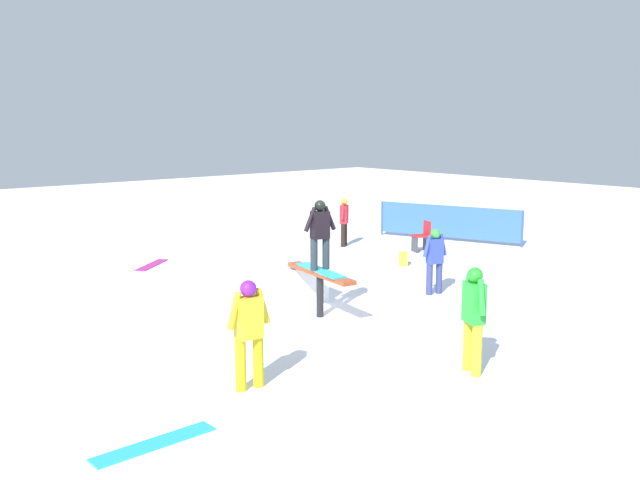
{
  "coord_description": "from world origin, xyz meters",
  "views": [
    {
      "loc": [
        10.03,
        -8.72,
        3.78
      ],
      "look_at": [
        0.0,
        0.0,
        1.5
      ],
      "focal_mm": 40.0,
      "sensor_mm": 36.0,
      "label": 1
    }
  ],
  "objects_px": {
    "bystander_red": "(344,219)",
    "loose_snowboard_magenta": "(152,265)",
    "bystander_green": "(474,314)",
    "bystander_yellow": "(249,328)",
    "bystander_blue": "(435,258)",
    "backpack_on_snow": "(403,259)",
    "loose_snowboard_cyan": "(154,444)",
    "rail_feature": "(320,279)",
    "folding_chair": "(422,237)",
    "main_rider_on_rail": "(320,237)"
  },
  "relations": [
    {
      "from": "bystander_blue",
      "to": "backpack_on_snow",
      "type": "xyz_separation_m",
      "value": [
        -2.51,
        1.76,
        -0.64
      ]
    },
    {
      "from": "backpack_on_snow",
      "to": "bystander_red",
      "type": "bearing_deg",
      "value": 32.68
    },
    {
      "from": "bystander_red",
      "to": "bystander_green",
      "type": "bearing_deg",
      "value": 22.06
    },
    {
      "from": "folding_chair",
      "to": "bystander_blue",
      "type": "bearing_deg",
      "value": -21.28
    },
    {
      "from": "bystander_yellow",
      "to": "bystander_blue",
      "type": "distance_m",
      "value": 6.51
    },
    {
      "from": "bystander_blue",
      "to": "bystander_yellow",
      "type": "bearing_deg",
      "value": -150.37
    },
    {
      "from": "bystander_red",
      "to": "bystander_green",
      "type": "distance_m",
      "value": 10.87
    },
    {
      "from": "rail_feature",
      "to": "bystander_blue",
      "type": "height_order",
      "value": "bystander_blue"
    },
    {
      "from": "loose_snowboard_magenta",
      "to": "backpack_on_snow",
      "type": "xyz_separation_m",
      "value": [
        4.28,
        4.94,
        0.16
      ]
    },
    {
      "from": "bystander_red",
      "to": "bystander_blue",
      "type": "xyz_separation_m",
      "value": [
        5.6,
        -2.53,
        -0.0
      ]
    },
    {
      "from": "rail_feature",
      "to": "backpack_on_snow",
      "type": "xyz_separation_m",
      "value": [
        -2.24,
        4.82,
        -0.58
      ]
    },
    {
      "from": "bystander_yellow",
      "to": "bystander_red",
      "type": "bearing_deg",
      "value": 45.74
    },
    {
      "from": "backpack_on_snow",
      "to": "bystander_blue",
      "type": "bearing_deg",
      "value": -168.41
    },
    {
      "from": "loose_snowboard_cyan",
      "to": "folding_chair",
      "type": "height_order",
      "value": "folding_chair"
    },
    {
      "from": "bystander_red",
      "to": "backpack_on_snow",
      "type": "xyz_separation_m",
      "value": [
        3.09,
        -0.77,
        -0.64
      ]
    },
    {
      "from": "bystander_red",
      "to": "loose_snowboard_magenta",
      "type": "bearing_deg",
      "value": -47.0
    },
    {
      "from": "loose_snowboard_magenta",
      "to": "bystander_yellow",
      "type": "bearing_deg",
      "value": -147.44
    },
    {
      "from": "bystander_green",
      "to": "bystander_blue",
      "type": "relative_size",
      "value": 1.13
    },
    {
      "from": "main_rider_on_rail",
      "to": "backpack_on_snow",
      "type": "relative_size",
      "value": 4.59
    },
    {
      "from": "main_rider_on_rail",
      "to": "loose_snowboard_cyan",
      "type": "bearing_deg",
      "value": -47.79
    },
    {
      "from": "loose_snowboard_magenta",
      "to": "backpack_on_snow",
      "type": "height_order",
      "value": "backpack_on_snow"
    },
    {
      "from": "loose_snowboard_cyan",
      "to": "bystander_red",
      "type": "bearing_deg",
      "value": 36.76
    },
    {
      "from": "bystander_red",
      "to": "bystander_yellow",
      "type": "distance_m",
      "value": 11.52
    },
    {
      "from": "bystander_green",
      "to": "bystander_blue",
      "type": "bearing_deg",
      "value": 162.38
    },
    {
      "from": "bystander_blue",
      "to": "folding_chair",
      "type": "relative_size",
      "value": 1.63
    },
    {
      "from": "folding_chair",
      "to": "bystander_red",
      "type": "bearing_deg",
      "value": -127.98
    },
    {
      "from": "bystander_green",
      "to": "loose_snowboard_cyan",
      "type": "distance_m",
      "value": 4.94
    },
    {
      "from": "bystander_green",
      "to": "bystander_yellow",
      "type": "distance_m",
      "value": 3.34
    },
    {
      "from": "bystander_blue",
      "to": "folding_chair",
      "type": "height_order",
      "value": "bystander_blue"
    },
    {
      "from": "bystander_yellow",
      "to": "loose_snowboard_magenta",
      "type": "distance_m",
      "value": 9.23
    },
    {
      "from": "main_rider_on_rail",
      "to": "bystander_yellow",
      "type": "height_order",
      "value": "main_rider_on_rail"
    },
    {
      "from": "bystander_yellow",
      "to": "loose_snowboard_magenta",
      "type": "relative_size",
      "value": 1.07
    },
    {
      "from": "bystander_yellow",
      "to": "loose_snowboard_cyan",
      "type": "height_order",
      "value": "bystander_yellow"
    },
    {
      "from": "backpack_on_snow",
      "to": "loose_snowboard_magenta",
      "type": "bearing_deg",
      "value": 95.74
    },
    {
      "from": "bystander_red",
      "to": "folding_chair",
      "type": "height_order",
      "value": "bystander_red"
    },
    {
      "from": "folding_chair",
      "to": "backpack_on_snow",
      "type": "height_order",
      "value": "folding_chair"
    },
    {
      "from": "rail_feature",
      "to": "loose_snowboard_magenta",
      "type": "height_order",
      "value": "rail_feature"
    },
    {
      "from": "bystander_green",
      "to": "loose_snowboard_cyan",
      "type": "bearing_deg",
      "value": -75.64
    },
    {
      "from": "loose_snowboard_cyan",
      "to": "loose_snowboard_magenta",
      "type": "bearing_deg",
      "value": 61.46
    },
    {
      "from": "bystander_yellow",
      "to": "folding_chair",
      "type": "height_order",
      "value": "bystander_yellow"
    },
    {
      "from": "bystander_red",
      "to": "bystander_yellow",
      "type": "height_order",
      "value": "bystander_yellow"
    },
    {
      "from": "rail_feature",
      "to": "bystander_yellow",
      "type": "height_order",
      "value": "bystander_yellow"
    },
    {
      "from": "loose_snowboard_cyan",
      "to": "folding_chair",
      "type": "xyz_separation_m",
      "value": [
        -6.07,
        11.73,
        0.4
      ]
    },
    {
      "from": "bystander_red",
      "to": "bystander_blue",
      "type": "distance_m",
      "value": 6.15
    },
    {
      "from": "bystander_green",
      "to": "loose_snowboard_cyan",
      "type": "relative_size",
      "value": 1.06
    },
    {
      "from": "bystander_blue",
      "to": "loose_snowboard_magenta",
      "type": "distance_m",
      "value": 7.54
    },
    {
      "from": "bystander_green",
      "to": "loose_snowboard_magenta",
      "type": "height_order",
      "value": "bystander_green"
    },
    {
      "from": "rail_feature",
      "to": "loose_snowboard_magenta",
      "type": "distance_m",
      "value": 6.56
    },
    {
      "from": "rail_feature",
      "to": "bystander_green",
      "type": "height_order",
      "value": "bystander_green"
    },
    {
      "from": "bystander_yellow",
      "to": "backpack_on_snow",
      "type": "bearing_deg",
      "value": 34.02
    }
  ]
}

